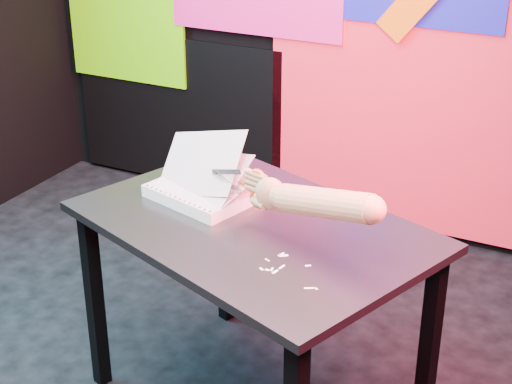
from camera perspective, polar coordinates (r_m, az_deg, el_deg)
The scene contains 7 objects.
room at distance 2.63m, azimuth -9.85°, elevation 12.52°, with size 3.01×3.01×2.71m.
backdrop at distance 3.94m, azimuth 4.10°, elevation 11.00°, with size 2.88×0.05×2.08m.
work_table at distance 2.56m, azimuth -0.20°, elevation -4.18°, with size 1.31×1.08×0.75m.
printout_stack at distance 2.67m, azimuth -3.95°, elevation 0.05°, with size 0.39×0.33×0.26m.
scissors at distance 2.47m, azimuth -0.15°, elevation 0.32°, with size 0.23×0.07×0.14m.
hand_forearm at distance 2.31m, azimuth 4.37°, elevation -0.69°, with size 0.50×0.18×0.17m.
paper_clippings at distance 2.27m, azimuth 2.08°, elevation -5.50°, with size 0.21×0.16×0.00m.
Camera 1 is at (1.54, -2.06, 1.90)m, focal length 55.00 mm.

